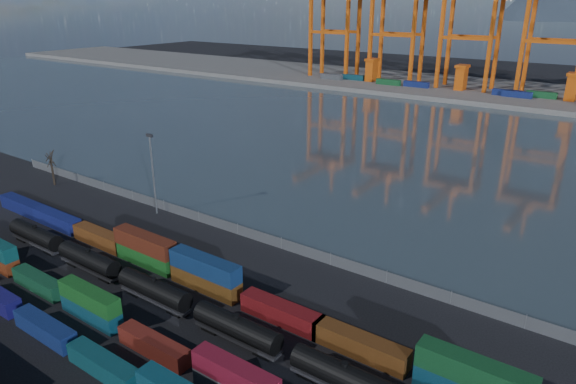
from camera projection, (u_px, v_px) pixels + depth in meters
The scene contains 13 objects.
ground at pixel (158, 327), 68.44m from camera, with size 700.00×700.00×0.00m, color black.
harbor_water at pixel (438, 150), 148.38m from camera, with size 700.00×700.00×0.00m, color #2F3C44.
far_quay at pixel (523, 94), 227.97m from camera, with size 700.00×70.00×2.00m, color #514F4C.
container_row_south at pixel (10, 303), 70.51m from camera, with size 137.85×2.25×4.80m.
container_row_mid at pixel (91, 308), 69.54m from camera, with size 140.88×2.21×4.71m.
container_row_north at pixel (270, 305), 69.92m from camera, with size 142.05×2.54×5.41m.
tanker_string at pixel (344, 377), 56.34m from camera, with size 137.14×2.82×4.04m.
waterfront_fence at pixel (281, 243), 89.40m from camera, with size 160.12×0.12×2.20m.
bare_tree at pixel (52, 167), 118.95m from camera, with size 2.26×2.32×8.58m.
yard_light_mast at pixel (153, 170), 101.24m from camera, with size 1.60×0.40×16.60m.
gantry_cranes at pixel (515, 2), 213.24m from camera, with size 199.88×47.77×64.69m.
quay_containers at pixel (489, 91), 222.06m from camera, with size 172.58×10.99×2.60m.
straddle_carriers at pixel (514, 81), 219.30m from camera, with size 140.00×7.00×11.10m.
Camera 1 is at (47.65, -36.80, 41.06)m, focal length 32.00 mm.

